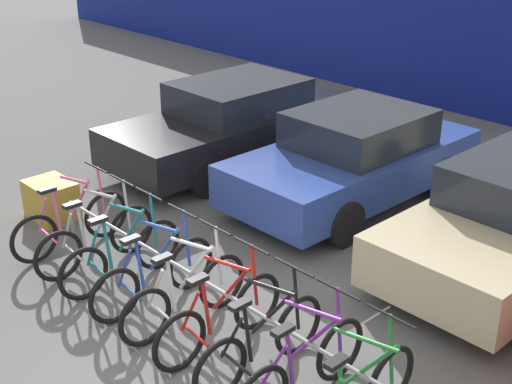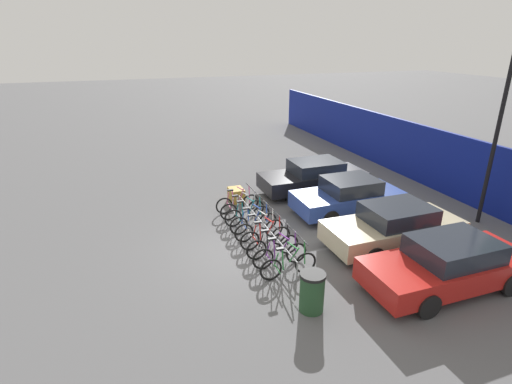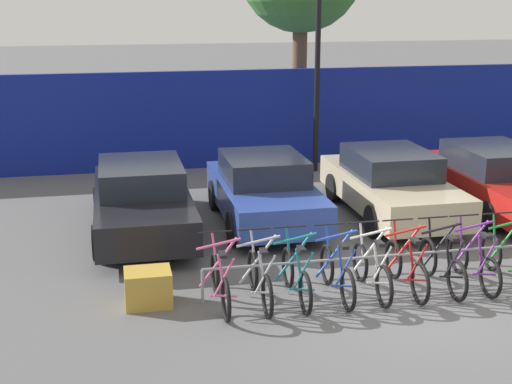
% 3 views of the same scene
% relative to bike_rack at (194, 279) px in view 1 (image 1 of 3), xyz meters
% --- Properties ---
extents(ground_plane, '(120.00, 120.00, 0.00)m').
position_rel_bike_rack_xyz_m(ground_plane, '(0.61, -0.68, -0.50)').
color(ground_plane, '#59595B').
extents(bike_rack, '(5.29, 0.04, 0.57)m').
position_rel_bike_rack_xyz_m(bike_rack, '(0.00, 0.00, 0.00)').
color(bike_rack, gray).
rests_on(bike_rack, ground).
extents(bicycle_pink, '(0.68, 1.71, 1.05)m').
position_rel_bike_rack_xyz_m(bicycle_pink, '(-2.38, -0.15, -0.12)').
color(bicycle_pink, black).
rests_on(bicycle_pink, ground).
extents(bicycle_silver, '(0.68, 1.71, 1.05)m').
position_rel_bike_rack_xyz_m(bicycle_silver, '(-1.77, -0.15, -0.12)').
color(bicycle_silver, black).
rests_on(bicycle_silver, ground).
extents(bicycle_teal, '(0.68, 1.71, 1.05)m').
position_rel_bike_rack_xyz_m(bicycle_teal, '(-1.20, -0.15, -0.12)').
color(bicycle_teal, black).
rests_on(bicycle_teal, ground).
extents(bicycle_blue, '(0.68, 1.71, 1.05)m').
position_rel_bike_rack_xyz_m(bicycle_blue, '(-0.54, -0.15, -0.12)').
color(bicycle_blue, black).
rests_on(bicycle_blue, ground).
extents(bicycle_white, '(0.68, 1.71, 1.05)m').
position_rel_bike_rack_xyz_m(bicycle_white, '(0.03, -0.15, -0.12)').
color(bicycle_white, black).
rests_on(bicycle_white, ground).
extents(bicycle_red, '(0.68, 1.71, 1.05)m').
position_rel_bike_rack_xyz_m(bicycle_red, '(0.61, -0.15, -0.12)').
color(bicycle_red, black).
rests_on(bicycle_red, ground).
extents(bicycle_black, '(0.68, 1.71, 1.05)m').
position_rel_bike_rack_xyz_m(bicycle_black, '(1.21, -0.15, -0.12)').
color(bicycle_black, black).
rests_on(bicycle_black, ground).
extents(bicycle_purple, '(0.68, 1.71, 1.05)m').
position_rel_bike_rack_xyz_m(bicycle_purple, '(1.77, -0.15, -0.12)').
color(bicycle_purple, black).
rests_on(bicycle_purple, ground).
extents(car_black, '(1.91, 4.54, 1.40)m').
position_rel_bike_rack_xyz_m(car_black, '(-3.34, 3.58, 0.19)').
color(car_black, black).
rests_on(car_black, ground).
extents(car_blue, '(1.91, 4.09, 1.40)m').
position_rel_bike_rack_xyz_m(car_blue, '(-0.85, 3.74, 0.19)').
color(car_blue, '#2D479E').
rests_on(car_blue, ground).
extents(cargo_crate, '(0.70, 0.56, 0.55)m').
position_rel_bike_rack_xyz_m(cargo_crate, '(-3.43, 0.13, -0.23)').
color(cargo_crate, '#B28C33').
rests_on(cargo_crate, ground).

